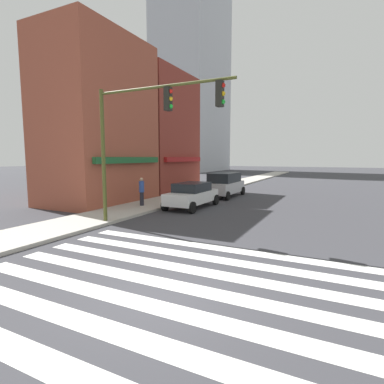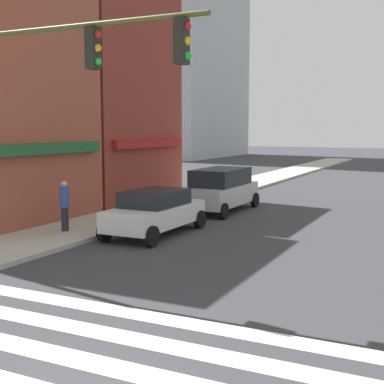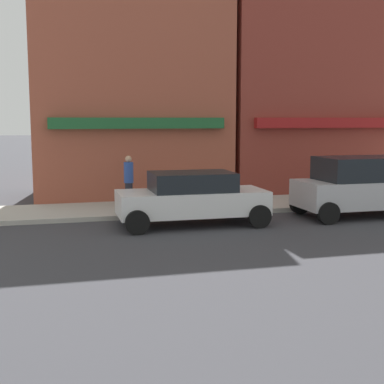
{
  "view_description": "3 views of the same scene",
  "coord_description": "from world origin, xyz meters",
  "px_view_note": "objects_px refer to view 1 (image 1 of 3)",
  "views": [
    {
      "loc": [
        -5.65,
        -3.63,
        3.19
      ],
      "look_at": [
        11.18,
        4.7,
        1.0
      ],
      "focal_mm": 28.0,
      "sensor_mm": 36.0,
      "label": 1
    },
    {
      "loc": [
        -4.98,
        -4.65,
        3.76
      ],
      "look_at": [
        14.15,
        4.7,
        1.2
      ],
      "focal_mm": 50.0,
      "sensor_mm": 36.0,
      "label": 2
    },
    {
      "loc": [
        7.14,
        -10.46,
        3.14
      ],
      "look_at": [
        11.18,
        4.7,
        1.0
      ],
      "focal_mm": 50.0,
      "sensor_mm": 36.0,
      "label": 3
    }
  ],
  "objects_px": {
    "suv_silver": "(225,184)",
    "pedestrian_blue_shirt": "(142,191)",
    "traffic_signal": "(145,123)",
    "sedan_white": "(192,194)"
  },
  "relations": [
    {
      "from": "suv_silver",
      "to": "pedestrian_blue_shirt",
      "type": "xyz_separation_m",
      "value": [
        -7.41,
        2.81,
        0.04
      ]
    },
    {
      "from": "traffic_signal",
      "to": "pedestrian_blue_shirt",
      "type": "relative_size",
      "value": 3.71
    },
    {
      "from": "traffic_signal",
      "to": "suv_silver",
      "type": "relative_size",
      "value": 1.39
    },
    {
      "from": "suv_silver",
      "to": "pedestrian_blue_shirt",
      "type": "relative_size",
      "value": 2.66
    },
    {
      "from": "pedestrian_blue_shirt",
      "to": "sedan_white",
      "type": "bearing_deg",
      "value": -88.39
    },
    {
      "from": "pedestrian_blue_shirt",
      "to": "suv_silver",
      "type": "bearing_deg",
      "value": -46.9
    },
    {
      "from": "traffic_signal",
      "to": "sedan_white",
      "type": "bearing_deg",
      "value": 6.85
    },
    {
      "from": "sedan_white",
      "to": "pedestrian_blue_shirt",
      "type": "bearing_deg",
      "value": 118.4
    },
    {
      "from": "traffic_signal",
      "to": "sedan_white",
      "type": "height_order",
      "value": "traffic_signal"
    },
    {
      "from": "sedan_white",
      "to": "suv_silver",
      "type": "distance_m",
      "value": 5.94
    }
  ]
}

